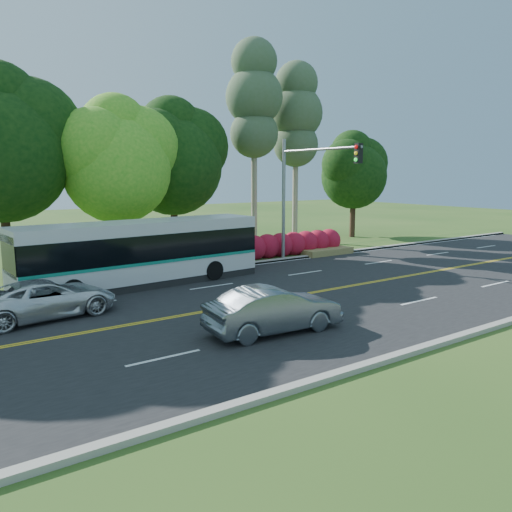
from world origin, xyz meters
TOP-DOWN VIEW (x-y plane):
  - ground at (0.00, 0.00)m, footprint 120.00×120.00m
  - road at (0.00, 0.00)m, footprint 60.00×14.00m
  - curb_north at (0.00, 7.15)m, footprint 60.00×0.30m
  - curb_south at (0.00, -7.15)m, footprint 60.00×0.30m
  - grass_verge at (0.00, 9.00)m, footprint 60.00×4.00m
  - lane_markings at (-0.09, 0.00)m, footprint 57.60×13.82m
  - tree_row at (-5.15, 12.13)m, footprint 44.70×9.10m
  - bougainvillea_hedge at (7.18, 8.15)m, footprint 9.50×2.25m
  - traffic_signal at (6.49, 5.40)m, footprint 0.42×6.10m
  - transit_bus at (-2.93, 5.54)m, footprint 11.29×3.21m
  - sedan at (-2.15, -3.39)m, footprint 4.55×1.90m
  - suv at (-7.72, 2.54)m, footprint 5.03×2.76m

SIDE VIEW (x-z plane):
  - ground at x=0.00m, z-range 0.00..0.00m
  - road at x=0.00m, z-range 0.00..0.02m
  - lane_markings at x=-0.09m, z-range 0.02..0.02m
  - grass_verge at x=0.00m, z-range 0.00..0.10m
  - curb_north at x=0.00m, z-range 0.00..0.15m
  - curb_south at x=0.00m, z-range 0.00..0.15m
  - suv at x=-7.72m, z-range 0.02..1.36m
  - bougainvillea_hedge at x=7.18m, z-range -0.03..1.47m
  - sedan at x=-2.15m, z-range 0.02..1.48m
  - transit_bus at x=-2.93m, z-range 0.01..2.92m
  - traffic_signal at x=6.49m, z-range 1.17..8.17m
  - tree_row at x=-5.15m, z-range -0.19..13.65m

